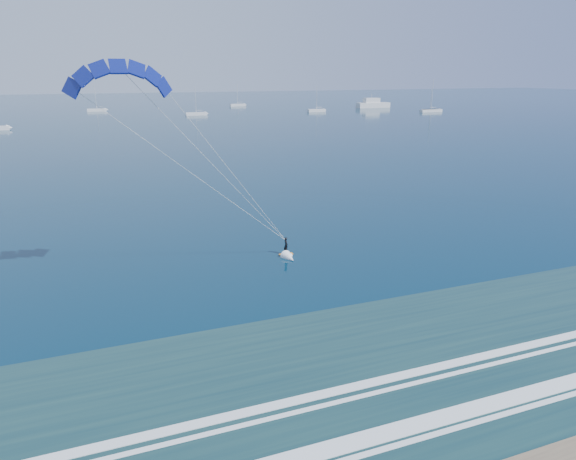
% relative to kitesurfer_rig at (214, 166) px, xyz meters
% --- Properties ---
extents(kitesurfer_rig, '(20.20, 7.22, 18.88)m').
position_rel_kitesurfer_rig_xyz_m(kitesurfer_rig, '(0.00, 0.00, 0.00)').
color(kitesurfer_rig, orange).
rests_on(kitesurfer_rig, ground).
extents(motor_yacht, '(16.80, 4.48, 6.71)m').
position_rel_kitesurfer_rig_xyz_m(motor_yacht, '(122.87, 186.39, -7.74)').
color(motor_yacht, silver).
rests_on(motor_yacht, ground).
extents(sailboat_2, '(8.25, 2.40, 11.19)m').
position_rel_kitesurfer_rig_xyz_m(sailboat_2, '(-4.98, 208.90, -8.89)').
color(sailboat_2, silver).
rests_on(sailboat_2, ground).
extents(sailboat_3, '(8.55, 2.40, 11.89)m').
position_rel_kitesurfer_rig_xyz_m(sailboat_3, '(32.27, 171.19, -8.89)').
color(sailboat_3, silver).
rests_on(sailboat_3, ground).
extents(sailboat_4, '(8.03, 2.40, 11.01)m').
position_rel_kitesurfer_rig_xyz_m(sailboat_4, '(63.75, 221.30, -8.89)').
color(sailboat_4, silver).
rests_on(sailboat_4, ground).
extents(sailboat_5, '(8.09, 2.40, 11.13)m').
position_rel_kitesurfer_rig_xyz_m(sailboat_5, '(85.81, 171.29, -8.89)').
color(sailboat_5, silver).
rests_on(sailboat_5, ground).
extents(sailboat_6, '(10.38, 2.40, 13.84)m').
position_rel_kitesurfer_rig_xyz_m(sailboat_6, '(132.60, 152.28, -8.88)').
color(sailboat_6, silver).
rests_on(sailboat_6, ground).
extents(sailboat_7, '(8.19, 2.40, 9.99)m').
position_rel_kitesurfer_rig_xyz_m(sailboat_7, '(132.30, 152.59, -8.91)').
color(sailboat_7, silver).
rests_on(sailboat_7, ground).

